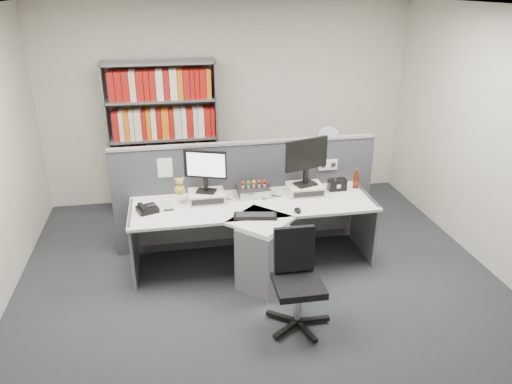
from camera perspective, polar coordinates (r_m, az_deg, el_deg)
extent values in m
plane|color=#303238|center=(4.87, 1.43, -13.02)|extent=(5.50, 5.50, 0.00)
cube|color=beige|center=(6.82, -3.26, 10.23)|extent=(5.00, 0.04, 2.70)
cube|color=white|center=(3.93, 1.84, 20.59)|extent=(5.00, 5.50, 0.04)
cube|color=#414249|center=(5.63, -1.11, -0.39)|extent=(3.00, 0.05, 1.25)
cube|color=#9FA0A5|center=(5.41, -1.16, 5.79)|extent=(3.00, 0.07, 0.03)
cube|color=white|center=(5.70, 8.39, 3.19)|extent=(0.22, 0.04, 0.12)
cube|color=white|center=(5.38, -10.60, 2.95)|extent=(0.16, 0.00, 0.22)
cube|color=white|center=(5.39, -6.35, 3.25)|extent=(0.16, 0.00, 0.22)
cube|color=white|center=(5.60, 6.01, 4.02)|extent=(0.16, 0.00, 0.22)
cube|color=silver|center=(5.21, -0.34, -1.45)|extent=(2.60, 0.80, 0.03)
cube|color=silver|center=(4.86, 0.49, -3.39)|extent=(0.74, 0.74, 0.03)
cube|color=gray|center=(4.93, 0.75, -7.75)|extent=(0.57, 0.57, 0.69)
cube|color=gray|center=(5.32, -14.11, -5.83)|extent=(0.03, 0.70, 0.72)
cube|color=gray|center=(5.70, 12.46, -3.58)|extent=(0.03, 0.70, 0.72)
cube|color=gray|center=(5.68, -0.97, -3.20)|extent=(2.50, 0.02, 0.45)
cube|color=beige|center=(5.27, -5.81, -0.48)|extent=(0.38, 0.30, 0.10)
cube|color=black|center=(5.14, -5.66, -1.14)|extent=(0.34, 0.01, 0.06)
cube|color=beige|center=(5.46, 5.76, 0.37)|extent=(0.38, 0.30, 0.10)
cube|color=black|center=(5.33, 6.20, -0.25)|extent=(0.34, 0.01, 0.06)
cube|color=black|center=(5.25, -5.83, 0.11)|extent=(0.24, 0.21, 0.02)
cube|color=black|center=(5.22, -5.87, 0.94)|extent=(0.05, 0.04, 0.16)
cube|color=black|center=(5.14, -5.97, 3.23)|extent=(0.44, 0.19, 0.30)
cube|color=#CEDFFF|center=(5.12, -5.88, 3.17)|extent=(0.39, 0.14, 0.25)
cube|color=black|center=(5.43, 5.79, 0.95)|extent=(0.27, 0.23, 0.02)
cube|color=black|center=(5.40, 5.83, 1.87)|extent=(0.06, 0.05, 0.19)
cube|color=black|center=(5.31, 5.94, 4.43)|extent=(0.51, 0.20, 0.34)
cube|color=#CEDFFF|center=(5.29, 5.93, 4.36)|extent=(0.45, 0.15, 0.29)
cube|color=black|center=(5.40, -0.29, 0.20)|extent=(0.34, 0.30, 0.09)
cube|color=silver|center=(5.27, 0.00, -0.43)|extent=(0.34, 0.01, 0.08)
cylinder|color=beige|center=(5.34, -1.52, 0.64)|extent=(0.03, 0.03, 0.03)
sphere|color=#A5140F|center=(5.33, -1.53, 1.06)|extent=(0.05, 0.05, 0.05)
cylinder|color=beige|center=(5.35, -0.89, 0.69)|extent=(0.03, 0.03, 0.03)
sphere|color=#19721E|center=(5.34, -0.89, 1.11)|extent=(0.05, 0.05, 0.05)
cylinder|color=beige|center=(5.36, -0.26, 0.73)|extent=(0.03, 0.03, 0.03)
sphere|color=orange|center=(5.35, -0.26, 1.15)|extent=(0.05, 0.05, 0.05)
cylinder|color=beige|center=(5.37, 0.37, 0.78)|extent=(0.03, 0.03, 0.03)
sphere|color=#593319|center=(5.36, 0.37, 1.20)|extent=(0.05, 0.05, 0.05)
cylinder|color=beige|center=(5.38, 1.00, 0.82)|extent=(0.03, 0.03, 0.03)
sphere|color=#A5140F|center=(5.37, 1.00, 1.24)|extent=(0.05, 0.05, 0.05)
cube|color=black|center=(4.89, -0.08, -2.83)|extent=(0.45, 0.24, 0.02)
cube|color=black|center=(4.88, -0.08, -2.67)|extent=(0.40, 0.18, 0.01)
ellipsoid|color=black|center=(5.01, 4.90, -2.13)|extent=(0.07, 0.11, 0.04)
cube|color=black|center=(5.12, -12.57, -1.98)|extent=(0.25, 0.24, 0.05)
cube|color=black|center=(5.09, -13.19, -1.67)|extent=(0.10, 0.17, 0.03)
cube|color=black|center=(5.12, -12.13, -1.55)|extent=(0.10, 0.08, 0.01)
cube|color=black|center=(5.13, -10.19, -1.94)|extent=(0.10, 0.06, 0.02)
cube|color=white|center=(5.09, -10.23, -1.45)|extent=(0.09, 0.03, 0.10)
cube|color=white|center=(5.12, -10.24, -1.28)|extent=(0.09, 0.03, 0.10)
sphere|color=gold|center=(5.19, -8.87, 0.23)|extent=(0.11, 0.11, 0.11)
sphere|color=gold|center=(5.16, -8.94, 1.20)|extent=(0.08, 0.08, 0.08)
sphere|color=gold|center=(5.15, -9.35, 1.46)|extent=(0.03, 0.03, 0.03)
sphere|color=gold|center=(5.15, -8.56, 1.52)|extent=(0.03, 0.03, 0.03)
cube|color=black|center=(5.58, 9.47, 0.87)|extent=(0.20, 0.11, 0.13)
cylinder|color=#3F190A|center=(5.67, 11.60, 1.27)|extent=(0.07, 0.07, 0.17)
cylinder|color=#A5140F|center=(5.68, 11.59, 1.09)|extent=(0.07, 0.07, 0.05)
cylinder|color=#3F190A|center=(5.63, 11.69, 2.28)|extent=(0.03, 0.03, 0.05)
cylinder|color=#A5140F|center=(5.62, 11.71, 2.55)|extent=(0.03, 0.03, 0.01)
cube|color=gray|center=(6.61, -16.71, 5.72)|extent=(0.03, 0.40, 2.00)
cube|color=gray|center=(6.59, -4.67, 6.60)|extent=(0.03, 0.40, 2.00)
cube|color=gray|center=(6.75, -10.72, 6.66)|extent=(1.40, 0.02, 2.00)
cube|color=gray|center=(6.91, -10.10, -1.59)|extent=(1.38, 0.40, 0.03)
cube|color=gray|center=(6.72, -10.40, 2.28)|extent=(1.38, 0.40, 0.03)
cube|color=gray|center=(6.56, -10.71, 6.36)|extent=(1.38, 0.40, 0.03)
cube|color=gray|center=(6.44, -11.05, 10.62)|extent=(1.38, 0.40, 0.03)
cube|color=gray|center=(6.35, -11.37, 14.66)|extent=(1.38, 0.40, 0.03)
cube|color=#A5140F|center=(6.80, -10.21, -0.21)|extent=(1.24, 0.28, 0.36)
cube|color=orange|center=(6.62, -10.52, 3.76)|extent=(1.24, 0.28, 0.36)
cube|color=beige|center=(6.48, -10.84, 7.93)|extent=(1.24, 0.28, 0.36)
cube|color=white|center=(6.37, -11.18, 12.27)|extent=(1.24, 0.28, 0.36)
cube|color=gray|center=(6.68, 8.04, 0.75)|extent=(0.45, 0.60, 0.70)
cube|color=black|center=(6.35, 8.96, 1.14)|extent=(0.40, 0.02, 0.28)
cube|color=black|center=(6.48, 8.78, -1.48)|extent=(0.40, 0.02, 0.28)
cylinder|color=white|center=(6.55, 8.22, 3.69)|extent=(0.17, 0.17, 0.03)
cylinder|color=white|center=(6.52, 8.27, 4.51)|extent=(0.03, 0.03, 0.17)
cylinder|color=white|center=(6.43, 8.44, 6.35)|extent=(0.28, 0.15, 0.28)
cylinder|color=silver|center=(6.46, 8.36, 6.43)|extent=(0.28, 0.14, 0.28)
cylinder|color=silver|center=(4.50, 4.90, -12.95)|extent=(0.05, 0.05, 0.37)
cube|color=black|center=(4.38, 4.99, -10.82)|extent=(0.43, 0.43, 0.06)
cube|color=black|center=(4.41, 4.48, -6.66)|extent=(0.37, 0.10, 0.43)
cube|color=black|center=(4.65, 6.86, -14.57)|extent=(0.28, 0.05, 0.04)
cylinder|color=black|center=(4.69, 8.19, -14.52)|extent=(0.05, 0.05, 0.03)
cube|color=black|center=(4.75, 4.96, -13.61)|extent=(0.13, 0.28, 0.04)
cylinder|color=black|center=(4.84, 5.03, -12.97)|extent=(0.05, 0.05, 0.03)
cube|color=black|center=(4.66, 2.87, -14.32)|extent=(0.25, 0.20, 0.04)
cylinder|color=black|center=(4.71, 1.60, -14.10)|extent=(0.05, 0.05, 0.03)
cube|color=black|center=(4.51, 3.42, -15.80)|extent=(0.25, 0.20, 0.04)
cylinder|color=black|center=(4.46, 2.45, -16.59)|extent=(0.05, 0.05, 0.03)
cube|color=black|center=(4.51, 5.99, -15.96)|extent=(0.13, 0.28, 0.04)
cylinder|color=black|center=(4.45, 6.79, -16.87)|extent=(0.05, 0.05, 0.03)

